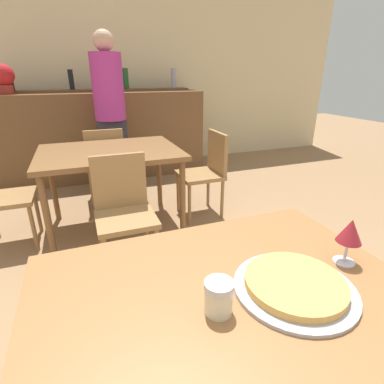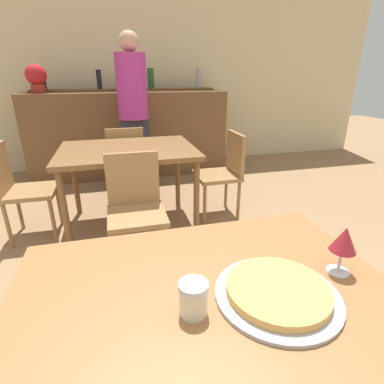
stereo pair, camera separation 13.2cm
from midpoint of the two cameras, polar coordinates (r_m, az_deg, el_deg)
name	(u,v)px [view 1 (the left image)]	position (r m, az deg, el deg)	size (l,w,h in m)	color
wall_back	(96,69)	(4.71, -18.71, 21.36)	(8.00, 0.05, 2.80)	beige
dining_table_near	(229,317)	(0.95, 2.73, -22.91)	(1.12, 0.84, 0.76)	brown
dining_table_far	(110,158)	(2.68, -16.68, 6.12)	(1.16, 0.89, 0.74)	brown
bar_counter	(106,136)	(4.28, -16.96, 10.22)	(2.60, 0.56, 1.12)	brown
bar_back_shelf	(103,88)	(4.35, -17.44, 18.44)	(2.39, 0.24, 0.29)	brown
chair_far_side_front	(123,206)	(2.16, -14.66, -2.66)	(0.40, 0.40, 0.82)	olive
chair_far_side_back	(105,161)	(3.33, -17.30, 5.63)	(0.40, 0.40, 0.82)	olive
chair_far_side_right	(207,168)	(2.93, 1.58, 4.54)	(0.40, 0.40, 0.82)	olive
pizza_tray	(295,285)	(0.94, 15.03, -16.92)	(0.35, 0.35, 0.04)	#A3A3A8
cheese_shaker	(219,297)	(0.82, 0.25, -19.55)	(0.08, 0.08, 0.09)	beige
person_standing	(110,109)	(3.65, -16.39, 14.91)	(0.34, 0.34, 1.77)	#2D2D38
wine_glass	(350,232)	(1.06, 24.84, -7.07)	(0.08, 0.08, 0.16)	silver
potted_plant	(3,77)	(4.22, -33.10, 17.86)	(0.24, 0.24, 0.33)	maroon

